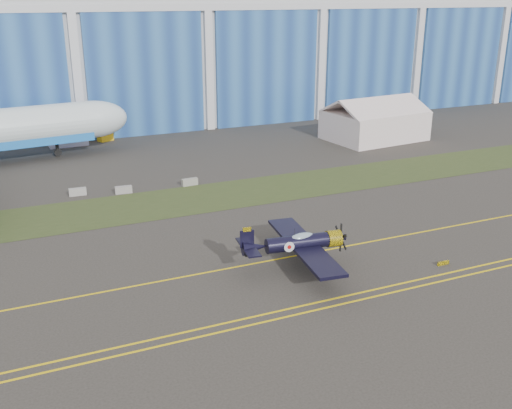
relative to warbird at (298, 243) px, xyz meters
name	(u,v)px	position (x,y,z in m)	size (l,w,h in m)	color
ground	(166,255)	(-9.91, 7.18, -2.33)	(260.00, 260.00, 0.00)	#393630
grass_median	(132,208)	(-9.91, 21.18, -2.31)	(260.00, 10.00, 0.02)	#475128
hangar	(57,37)	(-9.91, 78.97, 12.63)	(220.00, 45.70, 30.00)	silver
taxiway_centreline	(182,277)	(-9.91, 2.18, -2.32)	(200.00, 0.20, 0.02)	yellow
edge_line_near	(221,332)	(-9.91, -7.32, -2.32)	(80.00, 0.20, 0.02)	yellow
edge_line_far	(216,325)	(-9.91, -6.32, -2.32)	(80.00, 0.20, 0.02)	yellow
guard_board_right	(443,263)	(12.09, -4.82, -2.16)	(1.20, 0.15, 0.35)	yellow
warbird	(298,243)	(0.00, 0.00, 0.00)	(12.30, 14.25, 3.87)	black
tent	(375,118)	(34.13, 38.35, 1.17)	(16.20, 12.61, 7.02)	white
shipping_container	(68,138)	(-12.58, 53.89, -1.06)	(5.90, 2.36, 2.56)	silver
tug	(105,137)	(-6.62, 54.91, -1.66)	(2.30, 1.44, 1.34)	yellow
gse_box	(408,115)	(49.50, 49.47, -1.49)	(2.82, 1.50, 1.69)	gray
barrier_a	(78,192)	(-14.80, 28.10, -1.88)	(2.00, 0.60, 0.90)	#9D9A94
barrier_b	(124,190)	(-9.63, 26.67, -1.88)	(2.00, 0.60, 0.90)	gray
barrier_c	(190,182)	(-1.38, 26.46, -1.88)	(2.00, 0.60, 0.90)	gray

